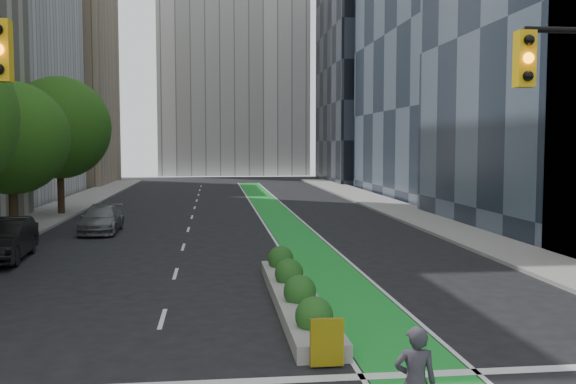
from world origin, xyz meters
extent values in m
cube|color=gray|center=(-11.80, 25.00, 0.07)|extent=(3.60, 90.00, 0.15)
cube|color=gray|center=(11.80, 25.00, 0.07)|extent=(3.60, 90.00, 0.15)
cube|color=green|center=(3.00, 30.00, 0.01)|extent=(2.20, 70.00, 0.01)
cube|color=tan|center=(-20.00, 66.00, 13.00)|extent=(14.00, 16.00, 26.00)
cube|color=black|center=(20.00, 68.00, 14.00)|extent=(14.00, 18.00, 28.00)
cylinder|color=black|center=(-11.00, 22.00, 2.24)|extent=(0.44, 0.44, 4.48)
sphere|color=#164C10|center=(-11.00, 22.00, 4.96)|extent=(5.60, 5.60, 5.60)
cylinder|color=black|center=(-11.00, 32.00, 2.58)|extent=(0.44, 0.44, 5.15)
sphere|color=#164C10|center=(-11.00, 32.00, 5.70)|extent=(6.60, 6.60, 6.60)
cube|color=gold|center=(-4.70, 0.50, 6.25)|extent=(0.34, 0.28, 1.05)
cube|color=gold|center=(4.70, 0.50, 6.25)|extent=(0.34, 0.28, 1.05)
sphere|color=orange|center=(4.70, 0.34, 6.25)|extent=(0.20, 0.20, 0.20)
cube|color=gray|center=(1.20, 7.00, 0.20)|extent=(1.20, 10.00, 0.40)
cube|color=yellow|center=(1.20, 1.80, 0.55)|extent=(0.70, 0.12, 1.00)
sphere|color=#194C19|center=(1.20, 3.50, 0.65)|extent=(0.90, 0.90, 0.90)
sphere|color=#194C19|center=(1.20, 6.00, 0.65)|extent=(0.90, 0.90, 0.90)
sphere|color=#194C19|center=(1.20, 8.50, 0.65)|extent=(0.90, 0.90, 0.90)
sphere|color=#194C19|center=(1.20, 11.00, 0.65)|extent=(0.90, 0.90, 0.90)
imported|color=#332F39|center=(2.00, -1.58, 0.92)|extent=(0.73, 0.54, 1.84)
imported|color=black|center=(-9.50, 15.40, 0.85)|extent=(2.15, 5.27, 1.70)
imported|color=slate|center=(-7.00, 23.36, 0.69)|extent=(1.97, 4.76, 1.38)
camera|label=1|loc=(-1.11, -11.06, 4.67)|focal=40.00mm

